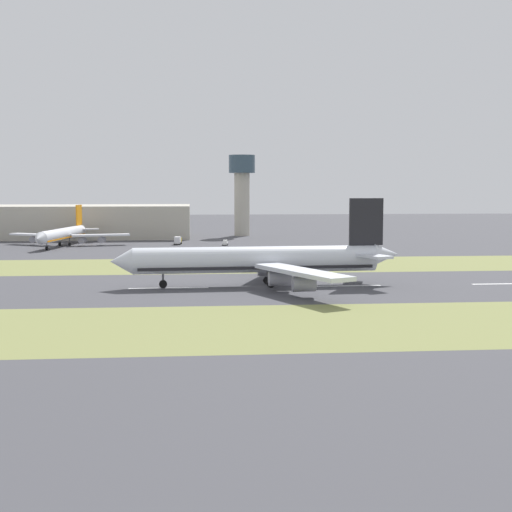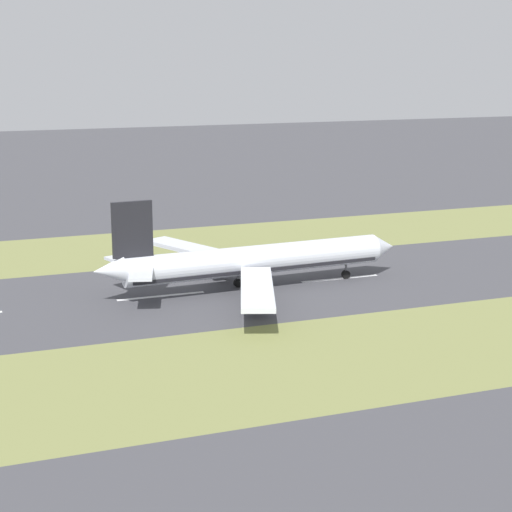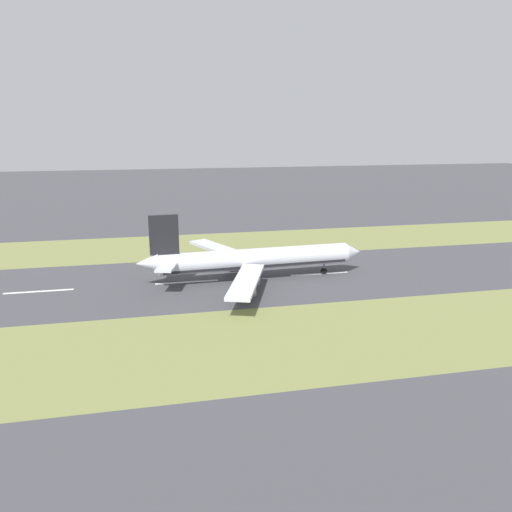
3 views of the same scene
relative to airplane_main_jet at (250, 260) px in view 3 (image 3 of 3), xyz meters
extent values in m
plane|color=#424247|center=(-1.45, 0.74, -6.02)|extent=(800.00, 800.00, 0.00)
cube|color=olive|center=(-46.45, 0.74, -6.02)|extent=(40.00, 600.00, 0.01)
cube|color=olive|center=(43.55, 0.74, -6.02)|extent=(40.00, 600.00, 0.01)
cube|color=silver|center=(-1.45, -58.10, -6.01)|extent=(1.20, 18.00, 0.01)
cube|color=silver|center=(-1.45, -18.10, -6.01)|extent=(1.20, 18.00, 0.01)
cube|color=silver|center=(-1.45, 21.90, -6.01)|extent=(1.20, 18.00, 0.01)
cylinder|color=silver|center=(-0.09, 1.90, 0.18)|extent=(8.67, 56.22, 6.00)
cone|color=silver|center=(-1.55, 32.37, 0.18)|extent=(6.11, 5.28, 5.88)
cone|color=silver|center=(1.39, -29.06, 0.98)|extent=(5.38, 6.24, 5.10)
cube|color=black|center=(-0.09, 1.90, -1.47)|extent=(8.27, 53.97, 0.70)
cube|color=silver|center=(-17.23, -6.15, -0.72)|extent=(28.85, 17.59, 0.90)
cube|color=silver|center=(17.73, -4.47, -0.72)|extent=(29.36, 15.23, 0.90)
cylinder|color=#93939E|center=(-8.89, -2.52, -3.17)|extent=(3.43, 4.95, 3.20)
cylinder|color=#93939E|center=(-17.71, -6.45, -3.17)|extent=(3.43, 4.95, 3.20)
cylinder|color=#93939E|center=(9.09, -1.66, -3.17)|extent=(3.43, 4.95, 3.20)
cylinder|color=#93939E|center=(18.25, -4.73, -3.17)|extent=(3.43, 4.95, 3.20)
cube|color=black|center=(1.15, -24.07, 8.68)|extent=(1.18, 8.03, 11.00)
cube|color=silver|center=(-4.34, -24.33, 1.18)|extent=(10.91, 7.66, 0.60)
cube|color=silver|center=(6.65, -23.80, 1.18)|extent=(10.81, 6.88, 0.60)
cylinder|color=#59595E|center=(-1.11, 23.16, -3.52)|extent=(0.50, 0.50, 3.20)
cylinder|color=black|center=(-1.11, 23.16, -5.12)|extent=(0.99, 1.84, 1.80)
cylinder|color=#59595E|center=(-2.54, -1.22, -3.52)|extent=(0.50, 0.50, 3.20)
cylinder|color=black|center=(-2.54, -1.22, -5.12)|extent=(0.99, 1.84, 1.80)
cylinder|color=#59595E|center=(2.65, -0.97, -3.52)|extent=(0.50, 0.50, 3.20)
cylinder|color=black|center=(2.65, -0.97, -5.12)|extent=(0.99, 1.84, 1.80)
camera|label=1|loc=(-162.23, 16.34, 17.26)|focal=50.00mm
camera|label=2|loc=(161.26, -57.58, 41.85)|focal=60.00mm
camera|label=3|loc=(136.36, -27.43, 37.35)|focal=35.00mm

